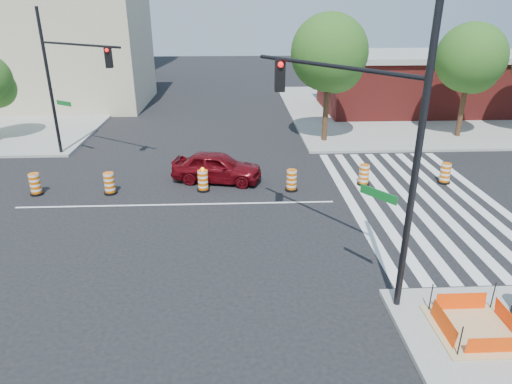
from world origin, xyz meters
TOP-DOWN VIEW (x-y plane):
  - ground at (0.00, 0.00)m, footprint 120.00×120.00m
  - sidewalk_ne at (18.00, 18.00)m, footprint 22.00×22.00m
  - crosswalk_east at (10.95, 0.00)m, footprint 6.75×13.50m
  - lane_centerline at (0.00, 0.00)m, footprint 14.00×0.12m
  - excavation_pit at (9.00, -9.00)m, footprint 2.20×2.20m
  - brick_storefront at (18.00, 18.00)m, footprint 16.50×8.50m
  - beige_midrise at (-12.00, 22.00)m, footprint 14.00×10.00m
  - red_coupe at (1.72, 2.80)m, footprint 4.69×2.68m
  - signal_pole_se at (6.27, -6.31)m, footprint 3.84×5.17m
  - signal_pole_nw at (-6.23, 6.61)m, footprint 5.02×3.54m
  - tree_north_c at (8.37, 9.41)m, footprint 4.60×4.60m
  - tree_north_d at (17.34, 10.00)m, footprint 4.26×4.26m
  - median_drum_1 at (-6.64, 1.48)m, footprint 0.60×0.60m
  - median_drum_2 at (-3.23, 1.42)m, footprint 0.60×0.60m
  - median_drum_3 at (1.10, 1.56)m, footprint 0.60×0.60m
  - median_drum_4 at (5.28, 1.42)m, footprint 0.60×0.60m
  - median_drum_5 at (8.89, 1.98)m, footprint 0.60×0.60m
  - median_drum_6 at (12.95, 2.01)m, footprint 0.60×0.60m

SIDE VIEW (x-z plane):
  - ground at x=0.00m, z-range 0.00..0.00m
  - lane_centerline at x=0.00m, z-range 0.00..0.01m
  - crosswalk_east at x=10.95m, z-range 0.00..0.01m
  - sidewalk_ne at x=18.00m, z-range 0.00..0.15m
  - excavation_pit at x=9.00m, z-range -0.23..0.67m
  - median_drum_1 at x=-6.64m, z-range -0.03..0.99m
  - median_drum_2 at x=-3.23m, z-range -0.03..0.99m
  - median_drum_4 at x=5.28m, z-range -0.03..0.99m
  - median_drum_5 at x=8.89m, z-range -0.03..0.99m
  - median_drum_6 at x=12.95m, z-range -0.03..0.99m
  - median_drum_3 at x=1.10m, z-range -0.10..1.08m
  - red_coupe at x=1.72m, z-range 0.00..1.50m
  - brick_storefront at x=18.00m, z-range 0.02..4.62m
  - tree_north_d at x=17.34m, z-range 1.24..8.49m
  - signal_pole_nw at x=-6.23m, z-range 0.90..8.85m
  - beige_midrise at x=-12.00m, z-range 0.00..10.00m
  - signal_pole_se at x=6.27m, z-range 0.94..9.27m
  - tree_north_c at x=8.37m, z-range 1.34..9.17m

